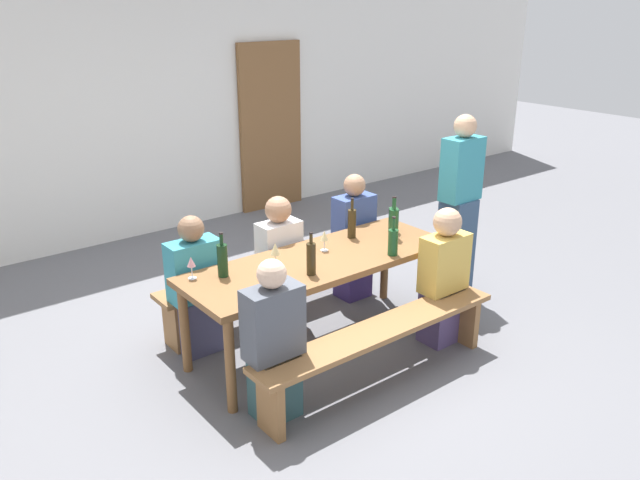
# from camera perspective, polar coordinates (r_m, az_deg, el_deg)

# --- Properties ---
(ground_plane) EXTENTS (24.00, 24.00, 0.00)m
(ground_plane) POSITION_cam_1_polar(r_m,az_deg,el_deg) (5.22, -0.00, -9.27)
(ground_plane) COLOR slate
(back_wall) EXTENTS (14.00, 0.20, 3.20)m
(back_wall) POSITION_cam_1_polar(r_m,az_deg,el_deg) (7.55, -16.50, 12.23)
(back_wall) COLOR silver
(back_wall) RESTS_ON ground
(wooden_door) EXTENTS (0.90, 0.06, 2.10)m
(wooden_door) POSITION_cam_1_polar(r_m,az_deg,el_deg) (8.33, -4.38, 9.91)
(wooden_door) COLOR brown
(wooden_door) RESTS_ON ground
(tasting_table) EXTENTS (2.16, 0.76, 0.75)m
(tasting_table) POSITION_cam_1_polar(r_m,az_deg,el_deg) (4.92, -0.00, -2.49)
(tasting_table) COLOR brown
(tasting_table) RESTS_ON ground
(bench_near) EXTENTS (2.06, 0.30, 0.45)m
(bench_near) POSITION_cam_1_polar(r_m,az_deg,el_deg) (4.60, 5.32, -8.72)
(bench_near) COLOR olive
(bench_near) RESTS_ON ground
(bench_far) EXTENTS (2.06, 0.30, 0.45)m
(bench_far) POSITION_cam_1_polar(r_m,az_deg,el_deg) (5.55, -4.36, -3.27)
(bench_far) COLOR olive
(bench_far) RESTS_ON ground
(wine_bottle_0) EXTENTS (0.08, 0.08, 0.31)m
(wine_bottle_0) POSITION_cam_1_polar(r_m,az_deg,el_deg) (5.45, 6.48, 1.87)
(wine_bottle_0) COLOR #234C2D
(wine_bottle_0) RESTS_ON tasting_table
(wine_bottle_1) EXTENTS (0.08, 0.08, 0.36)m
(wine_bottle_1) POSITION_cam_1_polar(r_m,az_deg,el_deg) (5.29, 6.53, 1.53)
(wine_bottle_1) COLOR #194723
(wine_bottle_1) RESTS_ON tasting_table
(wine_bottle_2) EXTENTS (0.08, 0.08, 0.33)m
(wine_bottle_2) POSITION_cam_1_polar(r_m,az_deg,el_deg) (4.59, -8.62, -1.72)
(wine_bottle_2) COLOR #143319
(wine_bottle_2) RESTS_ON tasting_table
(wine_bottle_3) EXTENTS (0.07, 0.07, 0.34)m
(wine_bottle_3) POSITION_cam_1_polar(r_m,az_deg,el_deg) (5.28, 2.84, 1.53)
(wine_bottle_3) COLOR #332814
(wine_bottle_3) RESTS_ON tasting_table
(wine_bottle_4) EXTENTS (0.07, 0.07, 0.32)m
(wine_bottle_4) POSITION_cam_1_polar(r_m,az_deg,el_deg) (4.57, -0.79, -1.61)
(wine_bottle_4) COLOR #332814
(wine_bottle_4) RESTS_ON tasting_table
(wine_bottle_5) EXTENTS (0.08, 0.08, 0.31)m
(wine_bottle_5) POSITION_cam_1_polar(r_m,az_deg,el_deg) (4.95, 6.48, -0.11)
(wine_bottle_5) COLOR #194723
(wine_bottle_5) RESTS_ON tasting_table
(wine_glass_0) EXTENTS (0.06, 0.06, 0.16)m
(wine_glass_0) POSITION_cam_1_polar(r_m,az_deg,el_deg) (4.59, -11.32, -2.02)
(wine_glass_0) COLOR silver
(wine_glass_0) RESTS_ON tasting_table
(wine_glass_1) EXTENTS (0.06, 0.06, 0.17)m
(wine_glass_1) POSITION_cam_1_polar(r_m,az_deg,el_deg) (5.00, 0.39, 0.29)
(wine_glass_1) COLOR silver
(wine_glass_1) RESTS_ON tasting_table
(wine_glass_2) EXTENTS (0.07, 0.07, 0.16)m
(wine_glass_2) POSITION_cam_1_polar(r_m,az_deg,el_deg) (4.77, -3.98, -0.84)
(wine_glass_2) COLOR silver
(wine_glass_2) RESTS_ON tasting_table
(seated_guest_near_0) EXTENTS (0.38, 0.24, 1.12)m
(seated_guest_near_0) POSITION_cam_1_polar(r_m,az_deg,el_deg) (4.18, -4.12, -9.25)
(seated_guest_near_0) COLOR #2D4E51
(seated_guest_near_0) RESTS_ON ground
(seated_guest_near_1) EXTENTS (0.39, 0.24, 1.12)m
(seated_guest_near_1) POSITION_cam_1_polar(r_m,az_deg,el_deg) (5.14, 10.85, -3.43)
(seated_guest_near_1) COLOR #524271
(seated_guest_near_1) RESTS_ON ground
(seated_guest_far_0) EXTENTS (0.40, 0.24, 1.11)m
(seated_guest_far_0) POSITION_cam_1_polar(r_m,az_deg,el_deg) (5.01, -10.95, -4.30)
(seated_guest_far_0) COLOR #494A6F
(seated_guest_far_0) RESTS_ON ground
(seated_guest_far_1) EXTENTS (0.35, 0.24, 1.12)m
(seated_guest_far_1) POSITION_cam_1_polar(r_m,az_deg,el_deg) (5.36, -3.60, -2.04)
(seated_guest_far_1) COLOR #483243
(seated_guest_far_1) RESTS_ON ground
(seated_guest_far_2) EXTENTS (0.37, 0.24, 1.16)m
(seated_guest_far_2) POSITION_cam_1_polar(r_m,az_deg,el_deg) (5.82, 2.98, 0.00)
(seated_guest_far_2) COLOR navy
(seated_guest_far_2) RESTS_ON ground
(standing_host) EXTENTS (0.36, 0.24, 1.68)m
(standing_host) POSITION_cam_1_polar(r_m,az_deg,el_deg) (5.86, 12.14, 2.47)
(standing_host) COLOR #334C6C
(standing_host) RESTS_ON ground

